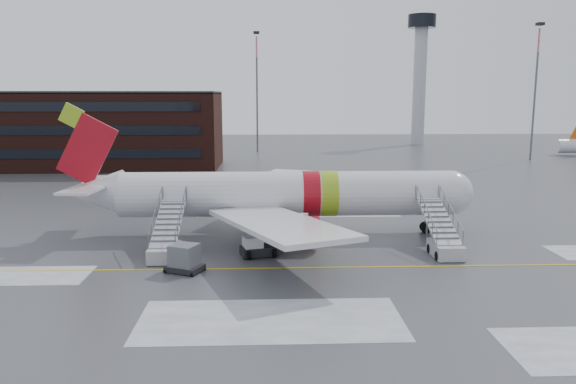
{
  "coord_description": "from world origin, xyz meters",
  "views": [
    {
      "loc": [
        -6.16,
        -38.12,
        11.79
      ],
      "look_at": [
        -4.43,
        6.61,
        4.0
      ],
      "focal_mm": 35.0,
      "sensor_mm": 36.0,
      "label": 1
    }
  ],
  "objects_px": {
    "airstair_aft": "(166,243)",
    "uld_container": "(184,259)",
    "airliner": "(276,195)",
    "airstair_fwd": "(443,240)",
    "pushback_tug": "(257,248)"
  },
  "relations": [
    {
      "from": "airstair_aft",
      "to": "uld_container",
      "type": "xyz_separation_m",
      "value": [
        1.86,
        -3.6,
        -0.18
      ]
    },
    {
      "from": "airstair_aft",
      "to": "pushback_tug",
      "type": "xyz_separation_m",
      "value": [
        6.66,
        -0.16,
        -0.39
      ]
    },
    {
      "from": "airstair_aft",
      "to": "uld_container",
      "type": "relative_size",
      "value": 2.77
    },
    {
      "from": "airliner",
      "to": "pushback_tug",
      "type": "distance_m",
      "value": 7.39
    },
    {
      "from": "airstair_aft",
      "to": "pushback_tug",
      "type": "distance_m",
      "value": 6.67
    },
    {
      "from": "airstair_aft",
      "to": "uld_container",
      "type": "distance_m",
      "value": 4.06
    },
    {
      "from": "uld_container",
      "to": "pushback_tug",
      "type": "bearing_deg",
      "value": 35.65
    },
    {
      "from": "airstair_fwd",
      "to": "pushback_tug",
      "type": "xyz_separation_m",
      "value": [
        -13.91,
        -0.16,
        -0.39
      ]
    },
    {
      "from": "airstair_fwd",
      "to": "uld_container",
      "type": "bearing_deg",
      "value": -169.12
    },
    {
      "from": "airliner",
      "to": "airstair_fwd",
      "type": "xyz_separation_m",
      "value": [
        12.38,
        -6.54,
        -2.35
      ]
    },
    {
      "from": "pushback_tug",
      "to": "uld_container",
      "type": "xyz_separation_m",
      "value": [
        -4.8,
        -3.44,
        0.21
      ]
    },
    {
      "from": "airliner",
      "to": "uld_container",
      "type": "distance_m",
      "value": 12.22
    },
    {
      "from": "airstair_aft",
      "to": "airliner",
      "type": "bearing_deg",
      "value": 38.56
    },
    {
      "from": "airliner",
      "to": "airstair_aft",
      "type": "bearing_deg",
      "value": -141.44
    },
    {
      "from": "airstair_aft",
      "to": "airstair_fwd",
      "type": "bearing_deg",
      "value": 0.0
    }
  ]
}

